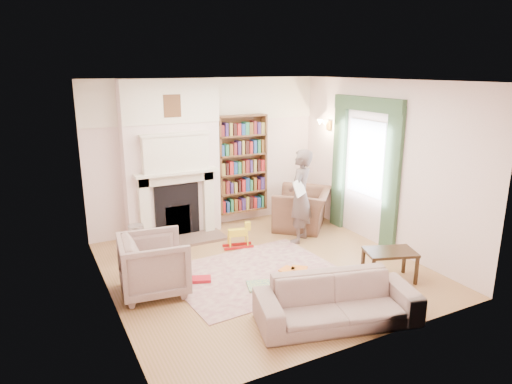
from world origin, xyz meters
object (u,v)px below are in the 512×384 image
armchair_left (154,265)px  rocking_horse (238,235)px  coffee_table (389,265)px  man_reading (300,196)px  paraffin_heater (137,241)px  armchair_reading (303,209)px  sofa (337,301)px  bookcase (242,164)px

armchair_left → rocking_horse: size_ratio=1.76×
armchair_left → coffee_table: armchair_left is taller
man_reading → paraffin_heater: (-2.72, 0.57, -0.55)m
coffee_table → paraffin_heater: size_ratio=1.27×
armchair_left → paraffin_heater: armchair_left is taller
armchair_reading → armchair_left: size_ratio=1.27×
coffee_table → armchair_reading: bearing=106.5°
sofa → paraffin_heater: 3.48m
armchair_left → rocking_horse: 1.93m
bookcase → armchair_reading: bookcase is taller
sofa → rocking_horse: size_ratio=3.81×
bookcase → paraffin_heater: size_ratio=3.36×
armchair_reading → man_reading: man_reading is taller
sofa → coffee_table: 1.48m
sofa → man_reading: 2.74m
coffee_table → man_reading: bearing=119.0°
sofa → man_reading: (1.04, 2.48, 0.54)m
coffee_table → rocking_horse: coffee_table is taller
man_reading → rocking_horse: bearing=-47.3°
bookcase → coffee_table: bearing=-76.8°
sofa → rocking_horse: 2.69m
sofa → coffee_table: bearing=37.8°
bookcase → man_reading: bearing=-72.2°
armchair_reading → rocking_horse: armchair_reading is taller
sofa → bookcase: bearing=96.2°
bookcase → sofa: size_ratio=0.96×
coffee_table → sofa: bearing=-137.6°
sofa → paraffin_heater: sofa is taller
armchair_left → bookcase: bearing=-41.1°
coffee_table → rocking_horse: (-1.42, 2.10, -0.00)m
rocking_horse → armchair_reading: bearing=26.4°
bookcase → paraffin_heater: bookcase is taller
armchair_reading → armchair_left: (-3.23, -1.32, 0.04)m
armchair_reading → rocking_horse: bearing=-33.9°
coffee_table → paraffin_heater: (-3.04, 2.47, 0.05)m
armchair_reading → sofa: (-1.49, -3.08, -0.08)m
bookcase → sofa: 4.03m
armchair_reading → paraffin_heater: bearing=-47.6°
bookcase → coffee_table: (0.77, -3.30, -0.95)m
coffee_table → rocking_horse: bearing=143.5°
paraffin_heater → armchair_left: bearing=-92.6°
armchair_left → paraffin_heater: bearing=4.0°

